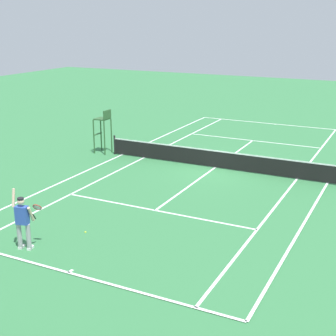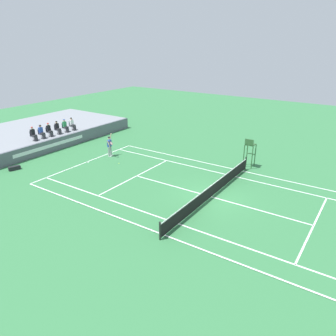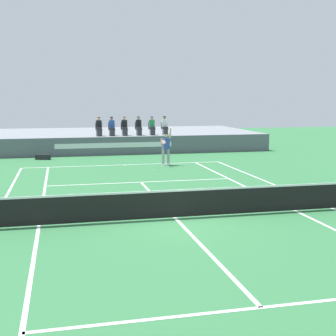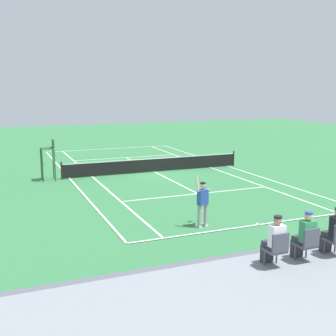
{
  "view_description": "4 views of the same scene",
  "coord_description": "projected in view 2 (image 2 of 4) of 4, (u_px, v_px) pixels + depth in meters",
  "views": [
    {
      "loc": [
        -8.44,
        22.18,
        7.25
      ],
      "look_at": [
        0.67,
        3.95,
        1.0
      ],
      "focal_mm": 52.41,
      "sensor_mm": 36.0,
      "label": 1
    },
    {
      "loc": [
        -17.61,
        -8.36,
        9.74
      ],
      "look_at": [
        0.67,
        3.95,
        1.0
      ],
      "focal_mm": 34.55,
      "sensor_mm": 36.0,
      "label": 2
    },
    {
      "loc": [
        -3.4,
        -13.74,
        3.76
      ],
      "look_at": [
        0.67,
        3.95,
        1.0
      ],
      "focal_mm": 50.06,
      "sensor_mm": 36.0,
      "label": 3
    },
    {
      "loc": [
        9.49,
        25.43,
        5.3
      ],
      "look_at": [
        0.67,
        3.95,
        1.0
      ],
      "focal_mm": 45.27,
      "sensor_mm": 36.0,
      "label": 4
    }
  ],
  "objects": [
    {
      "name": "net",
      "position": [
        212.0,
        190.0,
        21.32
      ],
      "size": [
        11.98,
        0.1,
        1.07
      ],
      "color": "black",
      "rests_on": "ground"
    },
    {
      "name": "ground_plane",
      "position": [
        211.0,
        197.0,
        21.51
      ],
      "size": [
        80.0,
        80.0,
        0.0
      ],
      "primitive_type": "plane",
      "color": "#337542"
    },
    {
      "name": "umpire_chair",
      "position": [
        250.0,
        149.0,
        26.06
      ],
      "size": [
        0.77,
        0.77,
        2.44
      ],
      "color": "#2D562D",
      "rests_on": "ground"
    },
    {
      "name": "spectator_seated_3",
      "position": [
        58.0,
        128.0,
        31.39
      ],
      "size": [
        0.44,
        0.6,
        1.27
      ],
      "color": "#474C56",
      "rests_on": "bleacher_platform"
    },
    {
      "name": "spectator_seated_2",
      "position": [
        49.0,
        130.0,
        30.64
      ],
      "size": [
        0.44,
        0.6,
        1.27
      ],
      "color": "#474C56",
      "rests_on": "bleacher_platform"
    },
    {
      "name": "equipment_bag",
      "position": [
        15.0,
        168.0,
        25.97
      ],
      "size": [
        0.95,
        0.58,
        0.32
      ],
      "color": "black",
      "rests_on": "ground"
    },
    {
      "name": "barrier_wall",
      "position": [
        50.0,
        146.0,
        29.97
      ],
      "size": [
        21.74,
        0.25,
        1.18
      ],
      "color": "#565B66",
      "rests_on": "ground"
    },
    {
      "name": "spectator_seated_5",
      "position": [
        72.0,
        124.0,
        32.79
      ],
      "size": [
        0.44,
        0.6,
        1.27
      ],
      "color": "#474C56",
      "rests_on": "bleacher_platform"
    },
    {
      "name": "court",
      "position": [
        211.0,
        197.0,
        21.51
      ],
      "size": [
        11.08,
        23.88,
        0.03
      ],
      "color": "#337542",
      "rests_on": "ground"
    },
    {
      "name": "spectator_seated_4",
      "position": [
        65.0,
        126.0,
        32.1
      ],
      "size": [
        0.44,
        0.6,
        1.27
      ],
      "color": "#474C56",
      "rests_on": "bleacher_platform"
    },
    {
      "name": "spectator_seated_1",
      "position": [
        41.0,
        132.0,
        29.98
      ],
      "size": [
        0.44,
        0.6,
        1.27
      ],
      "color": "#474C56",
      "rests_on": "bleacher_platform"
    },
    {
      "name": "spectator_seated_0",
      "position": [
        33.0,
        134.0,
        29.33
      ],
      "size": [
        0.44,
        0.6,
        1.27
      ],
      "color": "#474C56",
      "rests_on": "bleacher_platform"
    },
    {
      "name": "tennis_player",
      "position": [
        110.0,
        146.0,
        28.7
      ],
      "size": [
        0.74,
        0.76,
        2.08
      ],
      "color": "#9E9EA3",
      "rests_on": "ground"
    },
    {
      "name": "bleacher_platform",
      "position": [
        18.0,
        138.0,
        32.57
      ],
      "size": [
        21.74,
        9.77,
        1.18
      ],
      "primitive_type": "cube",
      "color": "gray",
      "rests_on": "ground"
    },
    {
      "name": "tennis_ball",
      "position": [
        119.0,
        163.0,
        27.29
      ],
      "size": [
        0.07,
        0.07,
        0.07
      ],
      "primitive_type": "sphere",
      "color": "#D1E533",
      "rests_on": "ground"
    }
  ]
}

